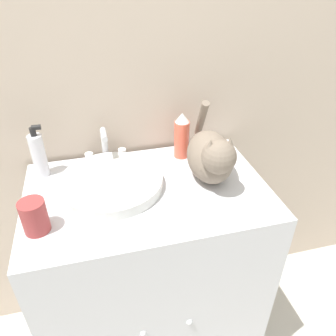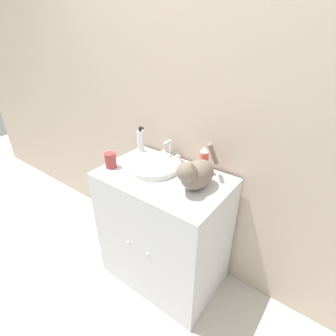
# 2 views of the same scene
# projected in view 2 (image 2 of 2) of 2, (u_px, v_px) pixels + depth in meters

# --- Properties ---
(ground_plane) EXTENTS (8.00, 8.00, 0.00)m
(ground_plane) POSITION_uv_depth(u_px,v_px,m) (142.00, 297.00, 1.90)
(ground_plane) COLOR beige
(wall_back) EXTENTS (6.00, 0.05, 2.50)m
(wall_back) POSITION_uv_depth(u_px,v_px,m) (192.00, 110.00, 1.70)
(wall_back) COLOR #C6B29E
(wall_back) RESTS_ON ground_plane
(vanity_cabinet) EXTENTS (0.83, 0.55, 0.90)m
(vanity_cabinet) POSITION_uv_depth(u_px,v_px,m) (164.00, 230.00, 1.87)
(vanity_cabinet) COLOR silver
(vanity_cabinet) RESTS_ON ground_plane
(sink_basin) EXTENTS (0.36, 0.36, 0.04)m
(sink_basin) POSITION_uv_depth(u_px,v_px,m) (153.00, 165.00, 1.73)
(sink_basin) COLOR silver
(sink_basin) RESTS_ON vanity_cabinet
(faucet) EXTENTS (0.16, 0.10, 0.14)m
(faucet) POSITION_uv_depth(u_px,v_px,m) (170.00, 150.00, 1.84)
(faucet) COLOR silver
(faucet) RESTS_ON vanity_cabinet
(cat) EXTENTS (0.18, 0.37, 0.25)m
(cat) POSITION_uv_depth(u_px,v_px,m) (196.00, 174.00, 1.49)
(cat) COLOR #7A6B5B
(cat) RESTS_ON vanity_cabinet
(soap_bottle) EXTENTS (0.05, 0.05, 0.20)m
(soap_bottle) POSITION_uv_depth(u_px,v_px,m) (141.00, 141.00, 1.92)
(soap_bottle) COLOR silver
(soap_bottle) RESTS_ON vanity_cabinet
(spray_bottle) EXTENTS (0.06, 0.06, 0.19)m
(spray_bottle) POSITION_uv_depth(u_px,v_px,m) (204.00, 160.00, 1.64)
(spray_bottle) COLOR #EF6047
(spray_bottle) RESTS_ON vanity_cabinet
(cup) EXTENTS (0.08, 0.08, 0.10)m
(cup) POSITION_uv_depth(u_px,v_px,m) (111.00, 160.00, 1.73)
(cup) COLOR #9E3838
(cup) RESTS_ON vanity_cabinet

